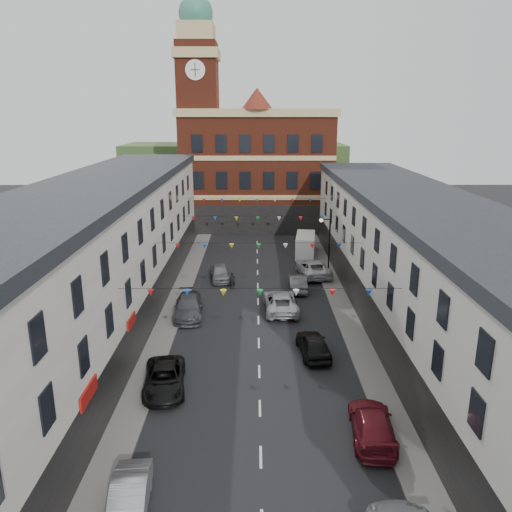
{
  "coord_description": "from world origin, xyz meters",
  "views": [
    {
      "loc": [
        -0.26,
        -31.78,
        15.46
      ],
      "look_at": [
        -0.18,
        7.46,
        4.19
      ],
      "focal_mm": 35.0,
      "sensor_mm": 36.0,
      "label": 1
    }
  ],
  "objects_px": {
    "car_right_c": "(372,425)",
    "white_van": "(305,245)",
    "car_right_e": "(298,283)",
    "pedestrian": "(232,281)",
    "car_left_e": "(220,273)",
    "moving_car": "(280,302)",
    "street_lamp": "(327,240)",
    "car_left_b": "(129,499)",
    "car_right_f": "(313,268)",
    "car_right_d": "(313,345)",
    "car_left_c": "(165,379)",
    "car_left_d": "(189,307)"
  },
  "relations": [
    {
      "from": "car_left_b",
      "to": "car_right_f",
      "type": "xyz_separation_m",
      "value": [
        10.71,
        30.43,
        0.14
      ]
    },
    {
      "from": "car_left_d",
      "to": "car_left_e",
      "type": "xyz_separation_m",
      "value": [
        1.9,
        8.84,
        -0.04
      ]
    },
    {
      "from": "street_lamp",
      "to": "car_right_d",
      "type": "relative_size",
      "value": 1.35
    },
    {
      "from": "street_lamp",
      "to": "car_left_c",
      "type": "height_order",
      "value": "street_lamp"
    },
    {
      "from": "street_lamp",
      "to": "car_right_e",
      "type": "height_order",
      "value": "street_lamp"
    },
    {
      "from": "street_lamp",
      "to": "car_left_d",
      "type": "relative_size",
      "value": 1.12
    },
    {
      "from": "car_left_b",
      "to": "pedestrian",
      "type": "relative_size",
      "value": 2.57
    },
    {
      "from": "car_right_c",
      "to": "white_van",
      "type": "distance_m",
      "value": 33.15
    },
    {
      "from": "street_lamp",
      "to": "car_right_d",
      "type": "height_order",
      "value": "street_lamp"
    },
    {
      "from": "car_right_c",
      "to": "pedestrian",
      "type": "relative_size",
      "value": 3.08
    },
    {
      "from": "car_left_d",
      "to": "car_right_e",
      "type": "xyz_separation_m",
      "value": [
        9.1,
        5.97,
        -0.06
      ]
    },
    {
      "from": "street_lamp",
      "to": "car_left_b",
      "type": "distance_m",
      "value": 31.83
    },
    {
      "from": "car_left_d",
      "to": "car_right_e",
      "type": "height_order",
      "value": "car_left_d"
    },
    {
      "from": "car_right_e",
      "to": "car_left_e",
      "type": "bearing_deg",
      "value": -20.52
    },
    {
      "from": "car_left_d",
      "to": "moving_car",
      "type": "height_order",
      "value": "moving_car"
    },
    {
      "from": "car_left_e",
      "to": "car_right_f",
      "type": "relative_size",
      "value": 0.73
    },
    {
      "from": "pedestrian",
      "to": "car_left_d",
      "type": "bearing_deg",
      "value": -126.12
    },
    {
      "from": "white_van",
      "to": "car_left_e",
      "type": "bearing_deg",
      "value": -127.99
    },
    {
      "from": "white_van",
      "to": "pedestrian",
      "type": "height_order",
      "value": "white_van"
    },
    {
      "from": "car_left_b",
      "to": "car_left_c",
      "type": "relative_size",
      "value": 0.83
    },
    {
      "from": "car_right_e",
      "to": "pedestrian",
      "type": "xyz_separation_m",
      "value": [
        -5.91,
        0.19,
        0.09
      ]
    },
    {
      "from": "car_left_b",
      "to": "moving_car",
      "type": "relative_size",
      "value": 0.74
    },
    {
      "from": "pedestrian",
      "to": "car_right_e",
      "type": "bearing_deg",
      "value": -10.54
    },
    {
      "from": "car_right_e",
      "to": "white_van",
      "type": "height_order",
      "value": "white_van"
    },
    {
      "from": "street_lamp",
      "to": "white_van",
      "type": "bearing_deg",
      "value": 97.46
    },
    {
      "from": "car_right_d",
      "to": "pedestrian",
      "type": "xyz_separation_m",
      "value": [
        -5.91,
        12.8,
        0.05
      ]
    },
    {
      "from": "car_left_e",
      "to": "car_right_f",
      "type": "distance_m",
      "value": 9.13
    },
    {
      "from": "car_left_c",
      "to": "car_right_f",
      "type": "xyz_separation_m",
      "value": [
        10.92,
        21.09,
        0.13
      ]
    },
    {
      "from": "car_left_e",
      "to": "car_right_c",
      "type": "height_order",
      "value": "car_left_e"
    },
    {
      "from": "car_right_d",
      "to": "car_right_e",
      "type": "relative_size",
      "value": 1.02
    },
    {
      "from": "car_right_d",
      "to": "white_van",
      "type": "distance_m",
      "value": 24.46
    },
    {
      "from": "car_left_d",
      "to": "car_right_f",
      "type": "xyz_separation_m",
      "value": [
        10.92,
        10.19,
        0.05
      ]
    },
    {
      "from": "car_right_f",
      "to": "car_right_c",
      "type": "bearing_deg",
      "value": 83.36
    },
    {
      "from": "moving_car",
      "to": "white_van",
      "type": "height_order",
      "value": "white_van"
    },
    {
      "from": "moving_car",
      "to": "pedestrian",
      "type": "distance_m",
      "value": 6.54
    },
    {
      "from": "car_right_c",
      "to": "car_left_e",
      "type": "bearing_deg",
      "value": -64.11
    },
    {
      "from": "car_left_b",
      "to": "pedestrian",
      "type": "bearing_deg",
      "value": 78.35
    },
    {
      "from": "car_left_b",
      "to": "car_right_d",
      "type": "height_order",
      "value": "car_right_d"
    },
    {
      "from": "car_left_d",
      "to": "car_left_e",
      "type": "distance_m",
      "value": 9.04
    },
    {
      "from": "car_right_e",
      "to": "white_van",
      "type": "relative_size",
      "value": 0.83
    },
    {
      "from": "car_right_c",
      "to": "car_right_f",
      "type": "bearing_deg",
      "value": -84.52
    },
    {
      "from": "car_left_e",
      "to": "moving_car",
      "type": "xyz_separation_m",
      "value": [
        5.4,
        -7.77,
        0.05
      ]
    },
    {
      "from": "car_right_c",
      "to": "car_right_d",
      "type": "xyz_separation_m",
      "value": [
        -1.9,
        8.76,
        0.04
      ]
    },
    {
      "from": "white_van",
      "to": "pedestrian",
      "type": "relative_size",
      "value": 3.25
    },
    {
      "from": "car_left_b",
      "to": "white_van",
      "type": "distance_m",
      "value": 39.47
    },
    {
      "from": "moving_car",
      "to": "white_van",
      "type": "distance_m",
      "value": 17.07
    },
    {
      "from": "car_left_e",
      "to": "moving_car",
      "type": "bearing_deg",
      "value": -62.71
    },
    {
      "from": "car_right_c",
      "to": "car_right_f",
      "type": "distance_m",
      "value": 25.59
    },
    {
      "from": "street_lamp",
      "to": "pedestrian",
      "type": "height_order",
      "value": "street_lamp"
    },
    {
      "from": "street_lamp",
      "to": "moving_car",
      "type": "bearing_deg",
      "value": -120.48
    }
  ]
}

